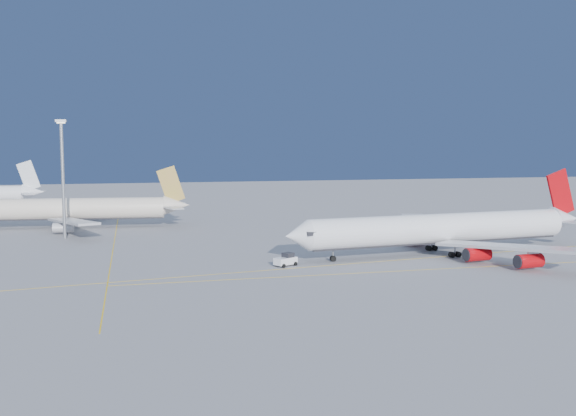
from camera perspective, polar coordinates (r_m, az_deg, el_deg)
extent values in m
plane|color=slate|center=(123.49, 3.40, -4.56)|extent=(500.00, 500.00, 0.00)
cube|color=#E2AF0C|center=(112.16, 7.97, -5.66)|extent=(90.00, 0.18, 0.02)
cube|color=#E2AF0C|center=(117.87, 4.26, -5.06)|extent=(118.86, 16.88, 0.02)
cube|color=#E2AF0C|center=(147.76, -15.21, -3.04)|extent=(0.18, 140.00, 0.02)
cylinder|color=white|center=(131.45, 13.28, -1.77)|extent=(56.68, 12.00, 5.84)
cone|color=white|center=(117.61, 0.80, -2.49)|extent=(5.14, 6.30, 5.84)
cone|color=white|center=(151.08, 23.39, -0.89)|extent=(7.61, 6.29, 5.55)
cube|color=black|center=(118.21, 1.66, -2.15)|extent=(2.21, 5.69, 0.70)
cube|color=#B7B7BC|center=(121.69, 19.52, -3.31)|extent=(19.99, 27.45, 0.55)
cube|color=#B7B7BC|center=(148.05, 11.44, -1.52)|extent=(14.72, 29.24, 0.55)
cube|color=#AE070C|center=(149.54, 23.05, 1.23)|extent=(7.75, 1.30, 10.65)
cylinder|color=gray|center=(120.92, 4.03, -3.97)|extent=(0.24, 0.24, 2.32)
cylinder|color=black|center=(121.12, 4.03, -4.51)|extent=(1.18, 0.82, 1.11)
cylinder|color=gray|center=(129.14, 14.63, -3.52)|extent=(0.32, 0.32, 2.32)
cylinder|color=black|center=(129.33, 14.61, -4.02)|extent=(1.20, 1.02, 1.11)
cylinder|color=gray|center=(135.91, 12.65, -3.01)|extent=(0.32, 0.32, 2.32)
cylinder|color=black|center=(136.09, 12.63, -3.49)|extent=(1.20, 1.02, 1.11)
cylinder|color=#AE070C|center=(123.57, 16.48, -3.97)|extent=(5.08, 3.03, 2.52)
cylinder|color=#AE070C|center=(119.49, 20.64, -4.43)|extent=(5.08, 3.03, 2.52)
cylinder|color=#AE070C|center=(141.76, 11.13, -2.61)|extent=(5.08, 3.03, 2.52)
cylinder|color=#AE070C|center=(151.37, 10.80, -2.07)|extent=(5.08, 3.03, 2.52)
cylinder|color=beige|center=(177.64, -19.20, -0.07)|extent=(51.21, 10.74, 5.58)
cone|color=beige|center=(174.24, -9.86, 0.26)|extent=(7.36, 5.97, 5.30)
cube|color=#B7B7BC|center=(161.89, -18.60, -1.13)|extent=(14.17, 27.47, 0.54)
cube|color=#B7B7BC|center=(192.02, -16.92, -0.04)|extent=(18.75, 25.94, 0.54)
cube|color=#AF8541|center=(173.86, -10.37, 2.04)|extent=(7.53, 1.21, 10.36)
cylinder|color=gray|center=(173.95, -19.10, -1.30)|extent=(0.31, 0.31, 2.25)
cylinder|color=black|center=(174.08, -19.09, -1.67)|extent=(1.16, 0.99, 1.08)
cylinder|color=gray|center=(181.68, -18.62, -1.00)|extent=(0.31, 0.31, 2.25)
cylinder|color=black|center=(181.81, -18.61, -1.35)|extent=(1.16, 0.99, 1.08)
cylinder|color=#B7B7BC|center=(165.32, -19.36, -1.66)|extent=(4.92, 2.91, 2.45)
cylinder|color=#B7B7BC|center=(189.98, -17.86, -0.68)|extent=(4.92, 2.91, 2.45)
cone|color=white|center=(233.73, -21.66, 1.34)|extent=(7.48, 5.98, 5.32)
cube|color=silver|center=(233.76, -22.07, 2.69)|extent=(7.69, 1.20, 10.57)
cube|color=white|center=(116.46, -0.22, -4.72)|extent=(4.64, 3.85, 1.25)
cube|color=black|center=(116.71, 0.00, -4.23)|extent=(2.32, 2.36, 0.94)
cylinder|color=black|center=(114.80, -0.38, -5.16)|extent=(0.81, 0.67, 0.73)
cylinder|color=black|center=(116.39, -1.12, -5.01)|extent=(0.81, 0.67, 0.73)
cylinder|color=black|center=(116.76, 0.67, -4.97)|extent=(0.81, 0.67, 0.73)
cylinder|color=black|center=(118.32, -0.07, -4.83)|extent=(0.81, 0.67, 0.73)
cylinder|color=gray|center=(157.33, -19.37, 2.31)|extent=(0.76, 0.76, 27.04)
cube|color=gray|center=(157.17, -19.54, 7.32)|extent=(2.38, 2.38, 0.54)
cube|color=white|center=(157.16, -19.53, 7.16)|extent=(1.73, 1.73, 0.27)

